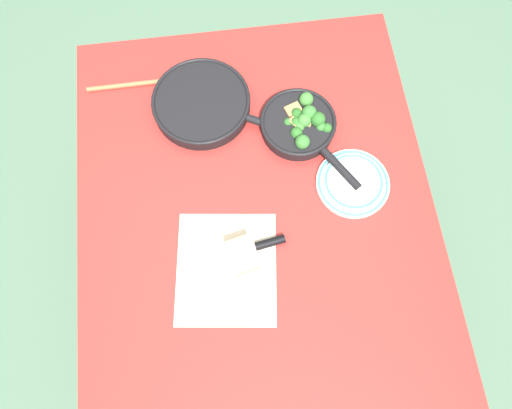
% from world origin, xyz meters
% --- Properties ---
extents(ground_plane, '(14.00, 14.00, 0.00)m').
position_xyz_m(ground_plane, '(0.00, 0.00, 0.00)').
color(ground_plane, '#51755B').
extents(dining_table_red, '(1.25, 1.02, 0.77)m').
position_xyz_m(dining_table_red, '(0.00, 0.00, 0.69)').
color(dining_table_red, '#B72D28').
rests_on(dining_table_red, ground_plane).
extents(skillet_broccoli, '(0.35, 0.26, 0.07)m').
position_xyz_m(skillet_broccoli, '(0.23, -0.16, 0.80)').
color(skillet_broccoli, black).
rests_on(skillet_broccoli, dining_table_red).
extents(skillet_eggs, '(0.30, 0.39, 0.05)m').
position_xyz_m(skillet_eggs, '(0.34, 0.12, 0.80)').
color(skillet_eggs, black).
rests_on(skillet_eggs, dining_table_red).
extents(wooden_spoon, '(0.04, 0.36, 0.02)m').
position_xyz_m(wooden_spoon, '(0.45, 0.25, 0.78)').
color(wooden_spoon, '#996B42').
rests_on(wooden_spoon, dining_table_red).
extents(parchment_sheet, '(0.35, 0.31, 0.00)m').
position_xyz_m(parchment_sheet, '(-0.17, 0.10, 0.77)').
color(parchment_sheet, beige).
rests_on(parchment_sheet, dining_table_red).
extents(grater_knife, '(0.07, 0.29, 0.02)m').
position_xyz_m(grater_knife, '(-0.12, 0.03, 0.78)').
color(grater_knife, silver).
rests_on(grater_knife, dining_table_red).
extents(cheese_block, '(0.11, 0.09, 0.05)m').
position_xyz_m(cheese_block, '(-0.14, 0.06, 0.80)').
color(cheese_block, '#EFD67A').
rests_on(cheese_block, dining_table_red).
extents(dinner_plate_stack, '(0.21, 0.21, 0.03)m').
position_xyz_m(dinner_plate_stack, '(0.03, -0.29, 0.78)').
color(dinner_plate_stack, silver).
rests_on(dinner_plate_stack, dining_table_red).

